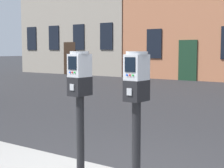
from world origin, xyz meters
name	(u,v)px	position (x,y,z in m)	size (l,w,h in m)	color
parking_meter_near_kerb	(80,90)	(-0.34, -0.18, 1.10)	(0.23, 0.26, 1.40)	black
parking_meter_twin_adjacent	(136,95)	(0.40, -0.18, 1.10)	(0.23, 0.26, 1.39)	black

